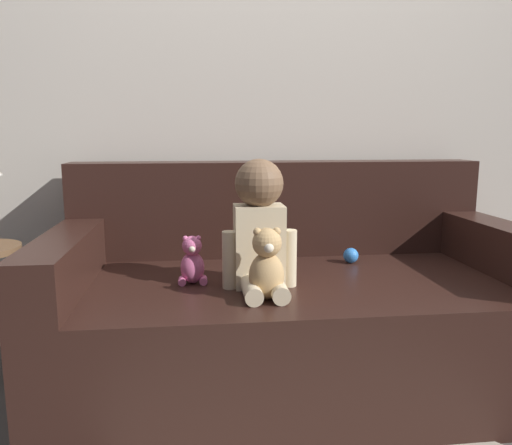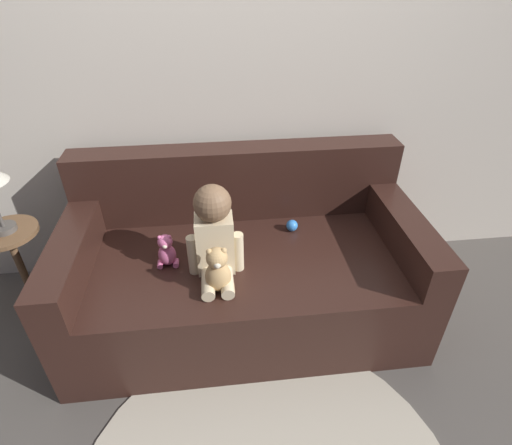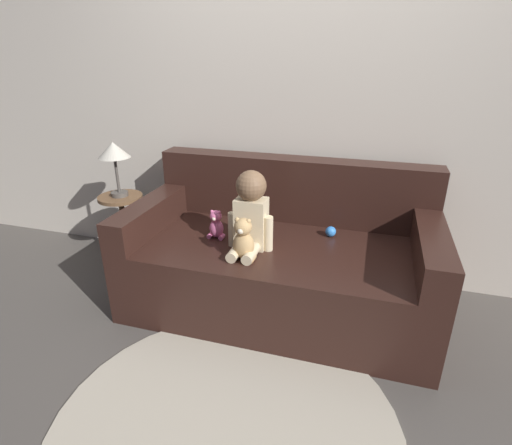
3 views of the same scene
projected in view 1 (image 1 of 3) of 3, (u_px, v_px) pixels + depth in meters
ground_plane at (291, 384)px, 2.05m from camera, size 12.00×12.00×0.00m
wall_back at (272, 73)px, 2.37m from camera, size 8.00×0.05×2.60m
couch at (290, 307)px, 2.04m from camera, size 1.85×0.95×0.89m
person_baby at (260, 228)px, 1.79m from camera, size 0.27×0.33×0.47m
teddy_bear_brown at (267, 266)px, 1.66m from camera, size 0.15×0.11×0.25m
plush_toy_side at (192, 261)px, 1.85m from camera, size 0.11×0.08×0.18m
toy_ball at (351, 255)px, 2.16m from camera, size 0.07×0.07×0.07m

